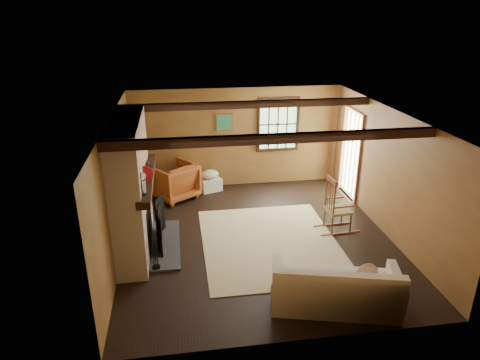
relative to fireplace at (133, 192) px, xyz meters
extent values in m
plane|color=black|center=(2.23, 0.00, -1.10)|extent=(5.50, 5.50, 0.00)
cube|color=olive|center=(2.23, 2.75, 0.10)|extent=(5.00, 0.02, 2.40)
cube|color=olive|center=(2.23, -2.75, 0.10)|extent=(5.00, 0.02, 2.40)
cube|color=olive|center=(-0.27, 0.00, 0.10)|extent=(0.02, 5.50, 2.40)
cube|color=olive|center=(4.73, 0.00, 0.10)|extent=(0.02, 5.50, 2.40)
cube|color=silver|center=(2.23, 0.00, 1.30)|extent=(5.00, 5.50, 0.02)
cube|color=black|center=(2.23, -1.20, 1.23)|extent=(5.00, 0.12, 0.14)
cube|color=black|center=(2.23, 1.20, 1.23)|extent=(5.00, 0.12, 0.14)
cube|color=black|center=(3.23, 2.72, 0.40)|extent=(1.02, 0.06, 1.32)
cube|color=#A2CA9A|center=(3.23, 2.75, 0.40)|extent=(0.90, 0.01, 1.20)
cube|color=black|center=(3.23, 2.73, 0.40)|extent=(0.90, 0.03, 0.02)
cube|color=brown|center=(4.70, 1.70, -0.10)|extent=(0.06, 1.00, 2.06)
cube|color=#A2CA9A|center=(4.72, 1.70, -0.10)|extent=(0.01, 0.80, 1.85)
cube|color=brown|center=(1.93, 2.72, 0.50)|extent=(0.42, 0.03, 0.42)
cube|color=#27755A|center=(1.93, 2.71, 0.50)|extent=(0.36, 0.01, 0.36)
cube|color=brown|center=(-0.02, 0.00, 0.10)|extent=(0.50, 2.20, 2.40)
cube|color=black|center=(0.05, 0.00, -0.65)|extent=(0.38, 1.00, 0.85)
cube|color=#3D3E42|center=(0.48, 0.00, -1.08)|extent=(0.55, 1.80, 0.05)
cube|color=black|center=(0.26, 0.00, 0.25)|extent=(0.22, 2.30, 0.12)
cube|color=black|center=(0.41, -0.32, -0.68)|extent=(0.11, 0.37, 0.74)
cube|color=black|center=(0.41, 0.06, -0.68)|extent=(0.05, 0.37, 0.74)
cube|color=black|center=(0.41, 0.45, -0.68)|extent=(0.16, 0.35, 0.74)
cylinder|color=black|center=(0.35, -0.80, -1.04)|extent=(0.15, 0.15, 0.02)
cylinder|color=black|center=(0.32, -0.83, -0.76)|extent=(0.01, 0.01, 0.60)
cylinder|color=black|center=(0.35, -0.80, -0.76)|extent=(0.01, 0.01, 0.60)
cylinder|color=black|center=(0.37, -0.77, -0.76)|extent=(0.01, 0.01, 0.60)
cylinder|color=white|center=(0.25, -0.82, 0.43)|extent=(0.11, 0.11, 0.24)
sphere|color=white|center=(0.25, -0.82, 0.61)|extent=(0.13, 0.13, 0.13)
cylinder|color=#B11417|center=(0.25, -0.33, 0.45)|extent=(0.29, 0.09, 0.29)
cube|color=black|center=(0.25, 0.19, 0.36)|extent=(0.23, 0.18, 0.11)
cylinder|color=black|center=(0.25, 0.37, 0.36)|extent=(0.08, 0.08, 0.10)
cylinder|color=black|center=(0.25, 0.50, 0.35)|extent=(0.08, 0.08, 0.09)
cube|color=#D6B78F|center=(2.43, -0.20, -1.10)|extent=(2.50, 3.00, 0.01)
cube|color=tan|center=(3.85, 0.11, -0.67)|extent=(0.47, 0.49, 0.05)
cube|color=brown|center=(3.66, 0.10, -0.03)|extent=(0.08, 0.44, 0.08)
cylinder|color=brown|center=(4.05, -0.07, -0.88)|extent=(0.03, 0.03, 0.42)
cylinder|color=brown|center=(4.03, 0.32, -0.88)|extent=(0.03, 0.03, 0.42)
cylinder|color=brown|center=(3.67, -0.09, -0.88)|extent=(0.03, 0.03, 0.42)
cylinder|color=brown|center=(3.64, 0.29, -0.88)|extent=(0.03, 0.03, 0.42)
cylinder|color=brown|center=(3.67, -0.09, -0.33)|extent=(0.03, 0.03, 0.72)
cylinder|color=brown|center=(3.64, 0.29, -0.33)|extent=(0.03, 0.03, 0.72)
cylinder|color=brown|center=(3.66, 0.00, -0.35)|extent=(0.02, 0.02, 0.60)
cylinder|color=brown|center=(3.66, 0.10, -0.35)|extent=(0.02, 0.02, 0.60)
cylinder|color=brown|center=(3.65, 0.19, -0.35)|extent=(0.02, 0.02, 0.60)
cube|color=brown|center=(3.86, -0.10, -0.51)|extent=(0.40, 0.07, 0.03)
cube|color=brown|center=(3.83, 0.32, -0.51)|extent=(0.40, 0.07, 0.03)
cube|color=brown|center=(3.86, -0.08, -1.09)|extent=(0.82, 0.10, 0.03)
cube|color=brown|center=(3.83, 0.30, -1.09)|extent=(0.82, 0.10, 0.03)
cube|color=white|center=(2.98, -2.08, -0.90)|extent=(1.97, 1.24, 0.40)
cube|color=white|center=(2.90, -2.42, -0.60)|extent=(1.80, 0.58, 0.50)
cube|color=white|center=(2.14, -1.87, -0.72)|extent=(0.33, 0.83, 0.36)
cube|color=white|center=(3.82, -2.30, -0.72)|extent=(0.33, 0.83, 0.36)
ellipsoid|color=white|center=(3.45, -2.11, -0.60)|extent=(0.35, 0.19, 0.33)
cylinder|color=#4F3021|center=(0.10, 2.60, -1.04)|extent=(0.43, 0.13, 0.13)
cylinder|color=#4F3021|center=(0.24, 2.60, -1.04)|extent=(0.43, 0.13, 0.13)
cylinder|color=#4F3021|center=(0.38, 2.60, -1.04)|extent=(0.43, 0.13, 0.13)
cylinder|color=#4F3021|center=(0.10, 2.60, -0.91)|extent=(0.43, 0.13, 0.13)
cylinder|color=#4F3021|center=(0.24, 2.60, -0.91)|extent=(0.43, 0.13, 0.13)
cylinder|color=#4F3021|center=(0.38, 2.60, -0.91)|extent=(0.43, 0.13, 0.13)
cube|color=white|center=(1.53, 2.47, -0.95)|extent=(0.60, 0.53, 0.30)
ellipsoid|color=white|center=(1.53, 2.47, -0.70)|extent=(0.52, 0.47, 0.21)
imported|color=#BF6026|center=(0.69, 2.15, -0.69)|extent=(1.25, 1.26, 0.83)
camera|label=1|loc=(0.82, -7.05, 2.99)|focal=32.00mm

